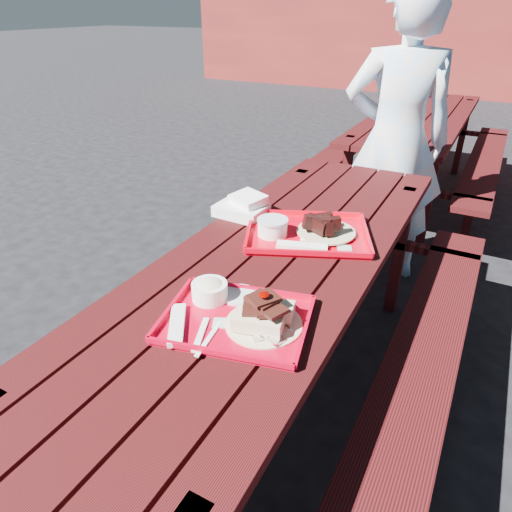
# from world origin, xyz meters

# --- Properties ---
(ground) EXTENTS (60.00, 60.00, 0.00)m
(ground) POSITION_xyz_m (0.00, 0.00, 0.00)
(ground) COLOR black
(ground) RESTS_ON ground
(building_wall) EXTENTS (12.00, 1.20, 3.00)m
(building_wall) POSITION_xyz_m (0.00, 9.00, 1.50)
(building_wall) COLOR maroon
(building_wall) RESTS_ON ground
(picnic_table_near) EXTENTS (1.41, 2.40, 0.75)m
(picnic_table_near) POSITION_xyz_m (-0.00, 0.00, 0.56)
(picnic_table_near) COLOR #3F0C0C
(picnic_table_near) RESTS_ON ground
(picnic_table_far) EXTENTS (1.41, 2.40, 0.75)m
(picnic_table_far) POSITION_xyz_m (-0.00, 2.80, 0.56)
(picnic_table_far) COLOR #3F0C0C
(picnic_table_far) RESTS_ON ground
(near_tray) EXTENTS (0.49, 0.42, 0.13)m
(near_tray) POSITION_xyz_m (0.08, -0.41, 0.78)
(near_tray) COLOR #B9021E
(near_tray) RESTS_ON picnic_table_near
(far_tray) EXTENTS (0.59, 0.54, 0.08)m
(far_tray) POSITION_xyz_m (0.04, 0.19, 0.77)
(far_tray) COLOR red
(far_tray) RESTS_ON picnic_table_near
(white_cloth) EXTENTS (0.22, 0.19, 0.09)m
(white_cloth) POSITION_xyz_m (-0.29, 0.27, 0.79)
(white_cloth) COLOR white
(white_cloth) RESTS_ON picnic_table_near
(person) EXTENTS (0.73, 0.60, 1.73)m
(person) POSITION_xyz_m (0.11, 1.40, 0.86)
(person) COLOR #C1E3FF
(person) RESTS_ON ground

